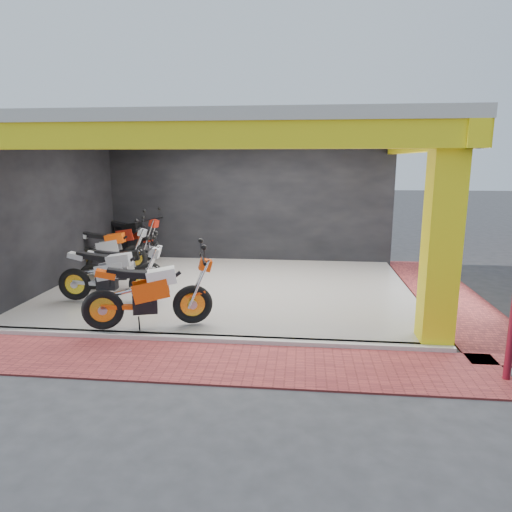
% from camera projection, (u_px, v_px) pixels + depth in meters
% --- Properties ---
extents(ground, '(80.00, 80.00, 0.00)m').
position_uv_depth(ground, '(214.00, 321.00, 8.51)').
color(ground, '#2D2D30').
rests_on(ground, ground).
extents(showroom_floor, '(8.00, 6.00, 0.10)m').
position_uv_depth(showroom_floor, '(231.00, 289.00, 10.44)').
color(showroom_floor, silver).
rests_on(showroom_floor, ground).
extents(showroom_ceiling, '(8.40, 6.40, 0.20)m').
position_uv_depth(showroom_ceiling, '(229.00, 128.00, 9.72)').
color(showroom_ceiling, beige).
rests_on(showroom_ceiling, corner_column).
extents(back_wall, '(8.20, 0.20, 3.50)m').
position_uv_depth(back_wall, '(247.00, 202.00, 13.11)').
color(back_wall, black).
rests_on(back_wall, ground).
extents(left_wall, '(0.20, 6.20, 3.50)m').
position_uv_depth(left_wall, '(55.00, 213.00, 10.51)').
color(left_wall, black).
rests_on(left_wall, ground).
extents(corner_column, '(0.50, 0.50, 3.50)m').
position_uv_depth(corner_column, '(442.00, 238.00, 7.04)').
color(corner_column, yellow).
rests_on(corner_column, ground).
extents(header_beam_front, '(8.40, 0.30, 0.40)m').
position_uv_depth(header_beam_front, '(197.00, 135.00, 6.86)').
color(header_beam_front, yellow).
rests_on(header_beam_front, corner_column).
extents(header_beam_right, '(0.30, 6.40, 0.40)m').
position_uv_depth(header_beam_right, '(421.00, 142.00, 9.37)').
color(header_beam_right, yellow).
rests_on(header_beam_right, corner_column).
extents(floor_kerb, '(8.00, 0.20, 0.10)m').
position_uv_depth(floor_kerb, '(202.00, 339.00, 7.50)').
color(floor_kerb, silver).
rests_on(floor_kerb, ground).
extents(paver_front, '(9.00, 1.40, 0.03)m').
position_uv_depth(paver_front, '(191.00, 361.00, 6.75)').
color(paver_front, '#9C3533').
rests_on(paver_front, ground).
extents(paver_right, '(1.40, 7.00, 0.03)m').
position_uv_depth(paver_right, '(448.00, 297.00, 9.96)').
color(paver_right, '#9C3533').
rests_on(paver_right, ground).
extents(moto_hero, '(2.47, 1.52, 1.42)m').
position_uv_depth(moto_hero, '(192.00, 286.00, 7.88)').
color(moto_hero, '#FC4B0A').
rests_on(moto_hero, showroom_floor).
extents(moto_row_a, '(2.28, 0.97, 1.36)m').
position_uv_depth(moto_row_a, '(144.00, 269.00, 9.17)').
color(moto_row_a, '#ADB0B5').
rests_on(moto_row_a, showroom_floor).
extents(moto_row_b, '(2.05, 1.17, 1.18)m').
position_uv_depth(moto_row_b, '(149.00, 262.00, 10.21)').
color(moto_row_b, '#B1B4B9').
rests_on(moto_row_b, showroom_floor).
extents(moto_row_c, '(2.27, 0.97, 1.35)m').
position_uv_depth(moto_row_c, '(134.00, 246.00, 11.77)').
color(moto_row_c, '#A4A6AC').
rests_on(moto_row_c, showroom_floor).
extents(moto_row_d, '(2.55, 1.64, 1.46)m').
position_uv_depth(moto_row_d, '(148.00, 236.00, 13.00)').
color(moto_row_d, red).
rests_on(moto_row_d, showroom_floor).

